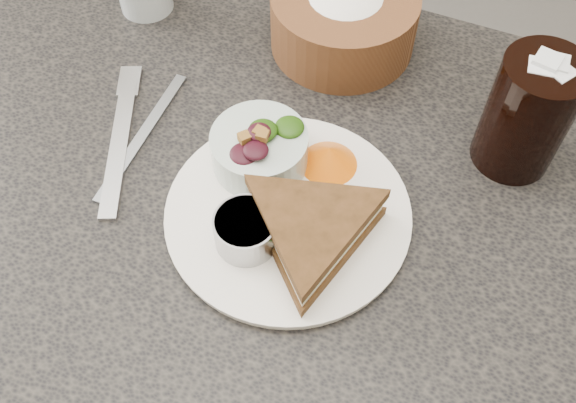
{
  "coord_description": "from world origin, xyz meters",
  "views": [
    {
      "loc": [
        0.2,
        -0.37,
        1.33
      ],
      "look_at": [
        0.06,
        -0.03,
        0.78
      ],
      "focal_mm": 40.0,
      "sensor_mm": 36.0,
      "label": 1
    }
  ],
  "objects_px": {
    "dining_table": "(263,317)",
    "bread_basket": "(344,12)",
    "sandwich": "(312,230)",
    "dressing_ramekin": "(246,231)",
    "cola_glass": "(529,111)",
    "dinner_plate": "(288,214)",
    "salad_bowl": "(259,145)"
  },
  "relations": [
    {
      "from": "dining_table",
      "to": "cola_glass",
      "type": "xyz_separation_m",
      "value": [
        0.26,
        0.15,
        0.45
      ]
    },
    {
      "from": "dinner_plate",
      "to": "bread_basket",
      "type": "relative_size",
      "value": 1.41
    },
    {
      "from": "sandwich",
      "to": "salad_bowl",
      "type": "relative_size",
      "value": 1.63
    },
    {
      "from": "dining_table",
      "to": "dinner_plate",
      "type": "xyz_separation_m",
      "value": [
        0.06,
        -0.03,
        0.38
      ]
    },
    {
      "from": "sandwich",
      "to": "dressing_ramekin",
      "type": "xyz_separation_m",
      "value": [
        -0.06,
        -0.02,
        -0.0
      ]
    },
    {
      "from": "dinner_plate",
      "to": "cola_glass",
      "type": "bearing_deg",
      "value": 41.64
    },
    {
      "from": "bread_basket",
      "to": "sandwich",
      "type": "bearing_deg",
      "value": -75.46
    },
    {
      "from": "dressing_ramekin",
      "to": "cola_glass",
      "type": "bearing_deg",
      "value": 45.3
    },
    {
      "from": "dining_table",
      "to": "dinner_plate",
      "type": "distance_m",
      "value": 0.39
    },
    {
      "from": "sandwich",
      "to": "dining_table",
      "type": "bearing_deg",
      "value": -165.78
    },
    {
      "from": "dining_table",
      "to": "bread_basket",
      "type": "xyz_separation_m",
      "value": [
        0.02,
        0.24,
        0.43
      ]
    },
    {
      "from": "dinner_plate",
      "to": "sandwich",
      "type": "bearing_deg",
      "value": -34.14
    },
    {
      "from": "cola_glass",
      "to": "salad_bowl",
      "type": "bearing_deg",
      "value": -152.97
    },
    {
      "from": "sandwich",
      "to": "cola_glass",
      "type": "xyz_separation_m",
      "value": [
        0.16,
        0.2,
        0.04
      ]
    },
    {
      "from": "bread_basket",
      "to": "dinner_plate",
      "type": "bearing_deg",
      "value": -81.42
    },
    {
      "from": "dressing_ramekin",
      "to": "bread_basket",
      "type": "distance_m",
      "value": 0.32
    },
    {
      "from": "bread_basket",
      "to": "cola_glass",
      "type": "relative_size",
      "value": 1.22
    },
    {
      "from": "bread_basket",
      "to": "cola_glass",
      "type": "bearing_deg",
      "value": -21.74
    },
    {
      "from": "dressing_ramekin",
      "to": "bread_basket",
      "type": "xyz_separation_m",
      "value": [
        -0.02,
        0.32,
        0.02
      ]
    },
    {
      "from": "dining_table",
      "to": "cola_glass",
      "type": "height_order",
      "value": "cola_glass"
    },
    {
      "from": "dining_table",
      "to": "salad_bowl",
      "type": "bearing_deg",
      "value": 82.63
    },
    {
      "from": "salad_bowl",
      "to": "sandwich",
      "type": "bearing_deg",
      "value": -38.74
    },
    {
      "from": "sandwich",
      "to": "bread_basket",
      "type": "xyz_separation_m",
      "value": [
        -0.08,
        0.3,
        0.02
      ]
    },
    {
      "from": "dining_table",
      "to": "sandwich",
      "type": "relative_size",
      "value": 5.83
    },
    {
      "from": "dining_table",
      "to": "dressing_ramekin",
      "type": "xyz_separation_m",
      "value": [
        0.03,
        -0.08,
        0.41
      ]
    },
    {
      "from": "dressing_ramekin",
      "to": "sandwich",
      "type": "bearing_deg",
      "value": 22.27
    },
    {
      "from": "dining_table",
      "to": "dressing_ramekin",
      "type": "bearing_deg",
      "value": -67.89
    },
    {
      "from": "dinner_plate",
      "to": "dressing_ramekin",
      "type": "relative_size",
      "value": 3.97
    },
    {
      "from": "salad_bowl",
      "to": "dining_table",
      "type": "bearing_deg",
      "value": -97.37
    },
    {
      "from": "dining_table",
      "to": "bread_basket",
      "type": "distance_m",
      "value": 0.49
    },
    {
      "from": "salad_bowl",
      "to": "cola_glass",
      "type": "height_order",
      "value": "cola_glass"
    },
    {
      "from": "dressing_ramekin",
      "to": "bread_basket",
      "type": "height_order",
      "value": "bread_basket"
    }
  ]
}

